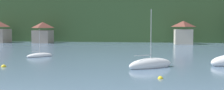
{
  "coord_description": "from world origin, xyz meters",
  "views": [
    {
      "loc": [
        3.38,
        12.4,
        4.8
      ],
      "look_at": [
        0.0,
        38.68,
        2.93
      ],
      "focal_mm": 43.25,
      "sensor_mm": 36.0,
      "label": 1
    }
  ],
  "objects_px": {
    "sailboat_far_2": "(40,56)",
    "mooring_buoy_mid": "(160,79)",
    "sailboat_mid_3": "(151,65)",
    "shore_building_west": "(0,32)",
    "mooring_buoy_far": "(4,67)",
    "shore_building_westcentral": "(43,33)",
    "shore_building_central": "(183,33)"
  },
  "relations": [
    {
      "from": "sailboat_far_2",
      "to": "mooring_buoy_mid",
      "type": "relative_size",
      "value": 9.59
    },
    {
      "from": "sailboat_mid_3",
      "to": "mooring_buoy_mid",
      "type": "relative_size",
      "value": 14.79
    },
    {
      "from": "shore_building_west",
      "to": "mooring_buoy_far",
      "type": "height_order",
      "value": "shore_building_west"
    },
    {
      "from": "mooring_buoy_mid",
      "to": "mooring_buoy_far",
      "type": "relative_size",
      "value": 0.84
    },
    {
      "from": "shore_building_westcentral",
      "to": "sailboat_mid_3",
      "type": "bearing_deg",
      "value": -55.03
    },
    {
      "from": "shore_building_west",
      "to": "shore_building_westcentral",
      "type": "bearing_deg",
      "value": -0.85
    },
    {
      "from": "mooring_buoy_far",
      "to": "sailboat_mid_3",
      "type": "bearing_deg",
      "value": 5.33
    },
    {
      "from": "shore_building_central",
      "to": "mooring_buoy_far",
      "type": "bearing_deg",
      "value": -120.74
    },
    {
      "from": "sailboat_far_2",
      "to": "mooring_buoy_mid",
      "type": "bearing_deg",
      "value": -87.97
    },
    {
      "from": "shore_building_west",
      "to": "sailboat_mid_3",
      "type": "height_order",
      "value": "sailboat_mid_3"
    },
    {
      "from": "sailboat_mid_3",
      "to": "mooring_buoy_far",
      "type": "xyz_separation_m",
      "value": [
        -17.13,
        -1.6,
        -0.36
      ]
    },
    {
      "from": "shore_building_westcentral",
      "to": "mooring_buoy_far",
      "type": "height_order",
      "value": "shore_building_westcentral"
    },
    {
      "from": "shore_building_central",
      "to": "sailboat_mid_3",
      "type": "height_order",
      "value": "sailboat_mid_3"
    },
    {
      "from": "shore_building_central",
      "to": "sailboat_far_2",
      "type": "height_order",
      "value": "shore_building_central"
    },
    {
      "from": "sailboat_far_2",
      "to": "mooring_buoy_mid",
      "type": "distance_m",
      "value": 23.4
    },
    {
      "from": "shore_building_west",
      "to": "shore_building_central",
      "type": "bearing_deg",
      "value": -0.43
    },
    {
      "from": "shore_building_west",
      "to": "mooring_buoy_mid",
      "type": "height_order",
      "value": "shore_building_west"
    },
    {
      "from": "shore_building_west",
      "to": "shore_building_central",
      "type": "height_order",
      "value": "shore_building_central"
    },
    {
      "from": "sailboat_mid_3",
      "to": "mooring_buoy_far",
      "type": "distance_m",
      "value": 17.21
    },
    {
      "from": "mooring_buoy_far",
      "to": "shore_building_central",
      "type": "bearing_deg",
      "value": 59.26
    },
    {
      "from": "sailboat_far_2",
      "to": "sailboat_mid_3",
      "type": "xyz_separation_m",
      "value": [
        16.98,
        -8.81,
        0.16
      ]
    },
    {
      "from": "shore_building_west",
      "to": "mooring_buoy_mid",
      "type": "xyz_separation_m",
      "value": [
        43.8,
        -49.45,
        -2.96
      ]
    },
    {
      "from": "mooring_buoy_mid",
      "to": "mooring_buoy_far",
      "type": "bearing_deg",
      "value": 164.95
    },
    {
      "from": "shore_building_west",
      "to": "shore_building_central",
      "type": "distance_m",
      "value": 52.19
    },
    {
      "from": "shore_building_westcentral",
      "to": "mooring_buoy_far",
      "type": "relative_size",
      "value": 10.34
    },
    {
      "from": "mooring_buoy_far",
      "to": "shore_building_west",
      "type": "bearing_deg",
      "value": 120.11
    },
    {
      "from": "shore_building_central",
      "to": "mooring_buoy_mid",
      "type": "relative_size",
      "value": 12.79
    },
    {
      "from": "shore_building_west",
      "to": "shore_building_westcentral",
      "type": "xyz_separation_m",
      "value": [
        13.05,
        -0.19,
        -0.05
      ]
    },
    {
      "from": "shore_building_central",
      "to": "mooring_buoy_mid",
      "type": "height_order",
      "value": "shore_building_central"
    },
    {
      "from": "sailboat_far_2",
      "to": "shore_building_west",
      "type": "bearing_deg",
      "value": 79.88
    },
    {
      "from": "shore_building_west",
      "to": "sailboat_mid_3",
      "type": "distance_m",
      "value": 60.9
    },
    {
      "from": "shore_building_west",
      "to": "mooring_buoy_mid",
      "type": "relative_size",
      "value": 12.59
    }
  ]
}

